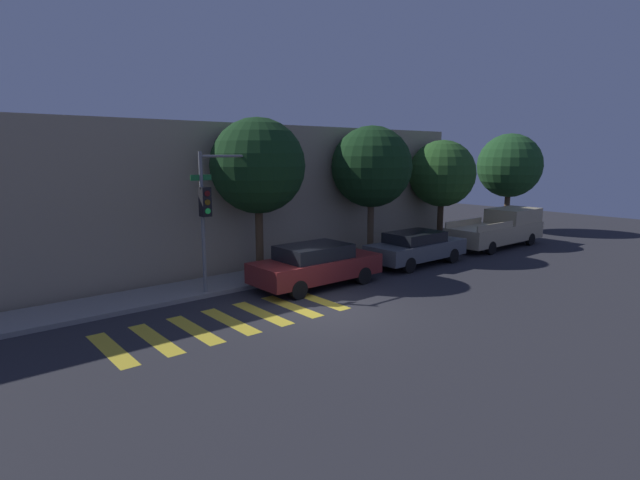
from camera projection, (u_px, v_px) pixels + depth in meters
ground_plane at (322, 309)px, 14.70m from camera, size 60.00×60.00×0.00m
sidewalk at (246, 279)px, 17.88m from camera, size 26.00×2.04×0.14m
building_row at (188, 195)px, 20.74m from camera, size 26.00×6.00×5.65m
crosswalk at (230, 321)px, 13.63m from camera, size 6.72×2.60×0.00m
traffic_light_pole at (218, 196)px, 15.75m from camera, size 2.53×0.56×4.59m
sedan_near_corner at (316, 264)px, 17.10m from camera, size 4.62×1.89×1.46m
sedan_middle at (416, 247)px, 20.48m from camera, size 4.51×1.81×1.37m
pickup_truck at (500, 228)px, 24.51m from camera, size 5.79×1.94×1.79m
tree_near_corner at (258, 166)px, 17.87m from camera, size 3.44×3.44×5.81m
tree_midblock at (372, 167)px, 21.58m from camera, size 3.51×3.51×5.71m
tree_far_end at (442, 174)px, 24.84m from camera, size 3.30×3.30×5.19m
tree_behind_truck at (510, 166)px, 28.82m from camera, size 3.66×3.66×5.67m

